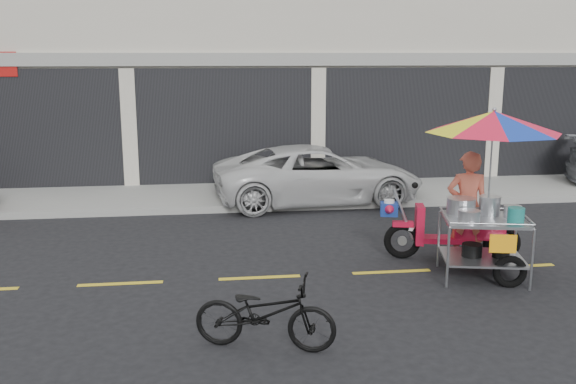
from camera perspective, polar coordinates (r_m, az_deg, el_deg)
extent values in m
plane|color=black|center=(9.88, 9.18, -7.03)|extent=(90.00, 90.00, 0.00)
cube|color=gray|center=(15.02, 3.27, 0.05)|extent=(45.00, 3.00, 0.15)
cube|color=beige|center=(19.64, 0.64, 14.44)|extent=(36.00, 8.00, 8.00)
cube|color=black|center=(15.74, 2.67, 5.69)|extent=(35.28, 0.06, 2.90)
cube|color=gray|center=(15.62, 2.75, 11.71)|extent=(36.00, 0.12, 0.30)
cube|color=gold|center=(9.88, 9.18, -7.01)|extent=(42.00, 0.10, 0.01)
imported|color=silver|center=(14.09, 2.71, 1.57)|extent=(4.73, 2.48, 1.27)
imported|color=black|center=(7.22, -2.05, -10.70)|extent=(1.68, 1.00, 0.84)
torus|color=black|center=(10.47, 10.12, -4.29)|extent=(0.60, 0.24, 0.59)
torus|color=black|center=(10.72, 18.46, -4.35)|extent=(0.60, 0.24, 0.59)
cylinder|color=#9EA0A5|center=(10.47, 10.12, -4.29)|extent=(0.16, 0.09, 0.15)
cylinder|color=#9EA0A5|center=(10.72, 18.46, -4.35)|extent=(0.16, 0.09, 0.15)
cube|color=red|center=(10.39, 10.18, -2.81)|extent=(0.35, 0.19, 0.08)
cylinder|color=#9EA0A5|center=(10.35, 10.21, -1.98)|extent=(0.38, 0.13, 0.84)
cube|color=red|center=(10.42, 11.60, -2.83)|extent=(0.20, 0.37, 0.62)
cube|color=red|center=(10.54, 14.07, -4.12)|extent=(0.87, 0.47, 0.08)
cube|color=red|center=(10.56, 16.65, -2.89)|extent=(0.82, 0.43, 0.42)
cube|color=black|center=(10.49, 16.17, -1.62)|extent=(0.71, 0.39, 0.10)
cylinder|color=#9EA0A5|center=(10.29, 10.97, -0.31)|extent=(0.16, 0.57, 0.04)
sphere|color=black|center=(10.48, 11.22, 0.59)|extent=(0.10, 0.10, 0.10)
cylinder|color=white|center=(10.42, 10.85, -3.21)|extent=(0.15, 0.15, 0.05)
cube|color=navy|center=(10.31, 8.96, -1.51)|extent=(0.31, 0.28, 0.21)
cylinder|color=white|center=(10.29, 8.99, -0.84)|extent=(0.20, 0.20, 0.05)
cone|color=red|center=(10.14, 9.03, -1.63)|extent=(0.23, 0.26, 0.19)
torus|color=black|center=(9.59, 19.12, -6.71)|extent=(0.49, 0.21, 0.48)
cylinder|color=#9EA0A5|center=(9.25, 14.03, -5.70)|extent=(0.04, 0.04, 0.88)
cylinder|color=#9EA0A5|center=(10.14, 13.25, -4.09)|extent=(0.04, 0.04, 0.88)
cylinder|color=#9EA0A5|center=(9.50, 20.88, -5.68)|extent=(0.04, 0.04, 0.88)
cylinder|color=#9EA0A5|center=(10.36, 19.52, -4.12)|extent=(0.04, 0.04, 0.88)
cube|color=#9EA0A5|center=(9.83, 16.89, -5.59)|extent=(1.32, 1.16, 0.03)
cube|color=#9EA0A5|center=(9.68, 17.10, -2.37)|extent=(1.32, 1.16, 0.04)
cylinder|color=#9EA0A5|center=(9.22, 17.70, -2.72)|extent=(1.12, 0.27, 0.02)
cylinder|color=#9EA0A5|center=(10.11, 16.59, -1.37)|extent=(1.12, 0.27, 0.02)
cylinder|color=#9EA0A5|center=(9.56, 13.77, -1.97)|extent=(0.23, 0.92, 0.02)
cylinder|color=#9EA0A5|center=(9.80, 20.39, -2.05)|extent=(0.23, 0.92, 0.02)
cylinder|color=#9EA0A5|center=(10.27, 16.38, -4.80)|extent=(0.21, 0.77, 0.04)
cylinder|color=#9EA0A5|center=(10.14, 16.55, -2.00)|extent=(0.21, 0.77, 0.04)
cube|color=#FFA20F|center=(9.30, 18.57, -4.38)|extent=(0.36, 0.10, 0.26)
cylinder|color=#B7B7BC|center=(9.79, 15.12, -1.28)|extent=(0.50, 0.50, 0.23)
cylinder|color=#B7B7BC|center=(9.88, 17.48, -1.20)|extent=(0.36, 0.36, 0.26)
cylinder|color=#B7B7BC|center=(9.79, 19.33, -1.74)|extent=(0.29, 0.29, 0.16)
cylinder|color=#B7B7BC|center=(9.43, 15.81, -2.10)|extent=(0.36, 0.36, 0.14)
cylinder|color=#1D7973|center=(9.49, 19.61, -1.99)|extent=(0.27, 0.27, 0.23)
cylinder|color=black|center=(9.77, 16.03, -4.98)|extent=(0.35, 0.35, 0.19)
cylinder|color=black|center=(9.86, 18.41, -5.04)|extent=(0.30, 0.30, 0.17)
cylinder|color=#9EA0A5|center=(9.63, 17.56, 2.27)|extent=(0.03, 0.03, 1.56)
sphere|color=#9EA0A5|center=(9.54, 17.87, 7.00)|extent=(0.06, 0.06, 0.06)
imported|color=#D05D46|center=(10.45, 15.63, -1.24)|extent=(0.72, 0.55, 1.76)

